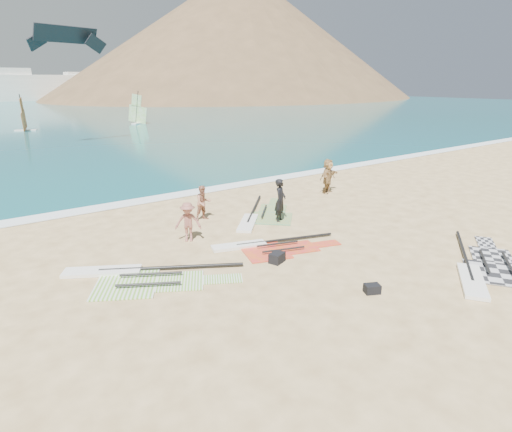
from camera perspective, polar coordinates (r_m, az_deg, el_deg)
ground at (r=15.86m, az=12.92°, el=-6.04°), size 300.00×300.00×0.00m
surf_line at (r=25.12m, az=-8.66°, el=3.02°), size 300.00×1.20×0.04m
headland_main at (r=169.42m, az=-1.86°, el=15.48°), size 143.00×143.00×45.00m
headland_minor at (r=198.87m, az=5.07°, el=15.73°), size 70.00×70.00×28.00m
rig_grey at (r=16.82m, az=28.08°, el=-6.19°), size 5.86×4.45×0.20m
rig_green at (r=14.82m, az=-15.62°, el=-7.77°), size 5.46×4.39×0.20m
rig_orange at (r=20.47m, az=0.72°, el=-0.00°), size 5.08×4.70×0.20m
rig_red at (r=16.70m, az=1.43°, el=-4.16°), size 4.96×2.82×0.20m
gear_bag_near at (r=15.42m, az=2.81°, el=-5.57°), size 0.67×0.58×0.36m
gear_bag_far at (r=13.78m, az=15.22°, el=-9.34°), size 0.56×0.50×0.28m
person_wetsuit at (r=19.56m, az=3.26°, el=2.06°), size 0.88×0.82×2.02m
beachgoer_left at (r=20.01m, az=-7.03°, el=1.76°), size 0.80×0.62×1.64m
beachgoer_mid at (r=17.41m, az=-9.06°, el=-0.79°), size 1.21×1.08×1.62m
beachgoer_back at (r=25.13m, az=9.50°, el=4.93°), size 1.04×0.59×1.67m
beachgoer_right at (r=25.11m, az=9.56°, el=5.29°), size 1.92×1.28×1.98m
windsurfer_centre at (r=63.74m, az=-28.54°, el=11.12°), size 2.67×3.01×4.69m
windsurfer_right at (r=68.27m, az=-15.51°, el=12.90°), size 2.58×2.62×4.87m
kitesurf_kite at (r=47.15m, az=-23.94°, el=21.00°), size 7.13×2.51×2.40m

